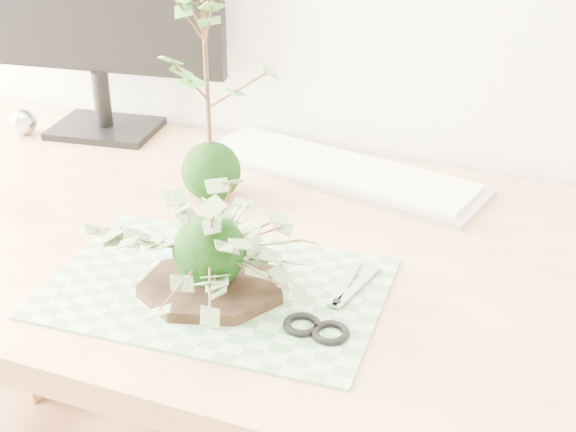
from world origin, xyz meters
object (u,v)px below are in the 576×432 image
(monitor, at_px, (94,1))
(maple_kokedama, at_px, (204,27))
(desk, at_px, (256,293))
(keyboard, at_px, (338,170))
(ivy_kokedama, at_px, (208,220))

(monitor, bearing_deg, maple_kokedama, -38.18)
(desk, bearing_deg, keyboard, 81.15)
(maple_kokedama, bearing_deg, monitor, 149.32)
(desk, height_order, monitor, monitor)
(keyboard, bearing_deg, ivy_kokedama, -83.17)
(keyboard, bearing_deg, maple_kokedama, -123.84)
(desk, distance_m, keyboard, 0.27)
(maple_kokedama, bearing_deg, ivy_kokedama, -63.69)
(desk, distance_m, ivy_kokedama, 0.25)
(ivy_kokedama, xyz_separation_m, maple_kokedama, (-0.12, 0.25, 0.16))
(desk, bearing_deg, monitor, 146.47)
(ivy_kokedama, relative_size, monitor, 0.68)
(maple_kokedama, relative_size, keyboard, 0.75)
(desk, relative_size, keyboard, 3.12)
(desk, xyz_separation_m, monitor, (-0.43, 0.28, 0.33))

